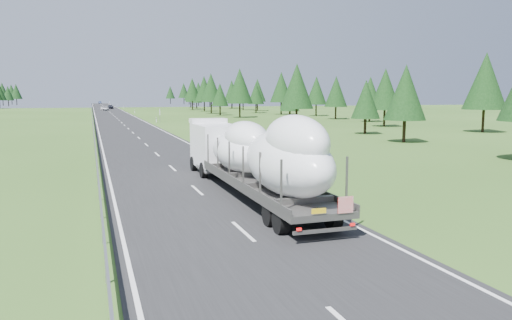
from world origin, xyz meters
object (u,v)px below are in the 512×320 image
object	(u,v)px
highway_sign	(160,113)
distant_car_dark	(110,107)
distant_car_blue	(100,102)
boat_truck	(252,153)
distant_van	(105,108)

from	to	relation	value
highway_sign	distant_car_dark	bearing A→B (deg)	93.32
distant_car_dark	distant_car_blue	bearing A→B (deg)	88.42
boat_truck	distant_car_dark	xyz separation A→B (m)	(-0.91, 171.28, -1.56)
highway_sign	distant_van	distance (m)	79.45
boat_truck	distant_car_blue	bearing A→B (deg)	90.56
boat_truck	distant_van	size ratio (longest dim) A/B	3.76
distant_car_dark	distant_car_blue	xyz separation A→B (m)	(-1.85, 112.24, -0.09)
highway_sign	distant_van	xyz separation A→B (m)	(-8.29, 79.01, -1.07)
distant_car_dark	distant_car_blue	size ratio (longest dim) A/B	1.08
highway_sign	distant_car_dark	world-z (taller)	highway_sign
boat_truck	distant_car_dark	size ratio (longest dim) A/B	4.22
highway_sign	distant_car_blue	xyz separation A→B (m)	(-7.51, 209.93, -1.09)
boat_truck	distant_van	bearing A→B (deg)	91.33
boat_truck	distant_car_dark	distance (m)	171.29
highway_sign	distant_car_dark	xyz separation A→B (m)	(-5.67, 97.69, -1.01)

